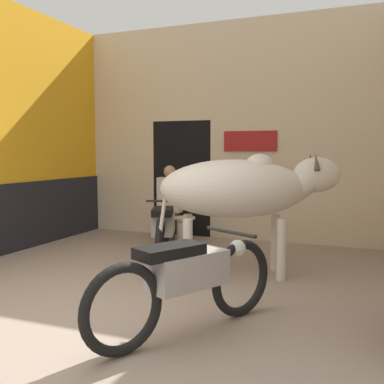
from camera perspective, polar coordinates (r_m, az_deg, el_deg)
ground_plane at (r=4.04m, az=-14.79°, el=-16.40°), size 30.00×30.00×0.00m
wall_left_shopfront at (r=7.10m, az=-22.40°, el=7.00°), size 0.25×4.22×3.62m
wall_back_with_doorway at (r=7.88m, az=3.04°, el=5.74°), size 5.15×0.93×3.62m
cow at (r=5.30m, az=6.48°, el=0.42°), size 2.17×1.31×1.47m
motorcycle_near at (r=3.68m, az=-0.51°, el=-11.01°), size 0.98×1.73×0.79m
motorcycle_far at (r=6.13m, az=-3.61°, el=-4.60°), size 0.80×1.71×0.77m
shopkeeper_seated at (r=7.22m, az=-2.97°, el=-1.34°), size 0.38×0.33×1.25m
plastic_stool at (r=7.12m, az=-1.00°, el=-4.83°), size 0.34×0.34×0.45m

